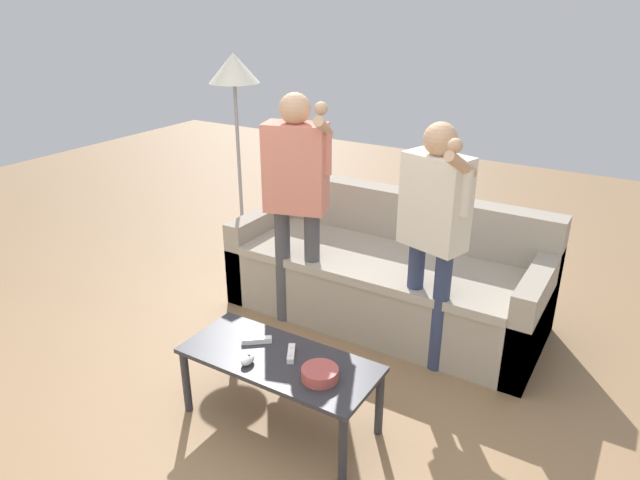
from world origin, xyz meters
The scene contains 10 objects.
ground_plane centered at (0.00, 0.00, 0.00)m, with size 12.00×12.00×0.00m, color #93704C.
couch centered at (0.17, 1.37, 0.30)m, with size 2.19×0.89×0.85m.
coffee_table centered at (0.18, 0.01, 0.36)m, with size 1.06×0.46×0.41m.
snack_bowl centered at (0.46, -0.03, 0.44)m, with size 0.18×0.18×0.06m, color #B24C47.
game_remote_nunchuk centered at (0.08, -0.12, 0.44)m, with size 0.06×0.09×0.05m.
floor_lamp centered at (-1.22, 1.47, 1.55)m, with size 0.39×0.39×1.76m.
player_left centered at (-0.32, 0.95, 1.01)m, with size 0.51×0.31×1.61m.
player_right centered at (0.63, 0.95, 0.96)m, with size 0.45×0.40×1.53m.
game_remote_wand_near centered at (0.00, 0.06, 0.43)m, with size 0.15×0.13×0.03m.
game_remote_wand_far centered at (0.23, 0.06, 0.43)m, with size 0.11×0.15×0.03m.
Camera 1 is at (1.68, -2.02, 2.15)m, focal length 32.28 mm.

